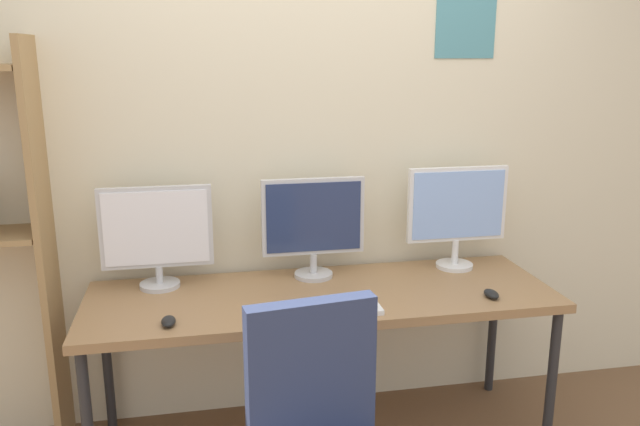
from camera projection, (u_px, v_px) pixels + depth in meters
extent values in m
cube|color=beige|center=(305.00, 152.00, 3.08)|extent=(4.45, 0.10, 2.60)
cube|color=teal|center=(467.00, 10.00, 3.01)|extent=(0.30, 0.01, 0.44)
cube|color=#936D47|center=(322.00, 297.00, 2.82)|extent=(2.05, 0.68, 0.04)
cylinder|color=#262628|center=(551.00, 383.00, 2.82)|extent=(0.04, 0.04, 0.70)
cylinder|color=#262628|center=(107.00, 363.00, 3.01)|extent=(0.04, 0.04, 0.70)
cylinder|color=#262628|center=(493.00, 329.00, 3.37)|extent=(0.04, 0.04, 0.70)
cube|color=#9E7A4C|center=(47.00, 254.00, 2.78)|extent=(0.03, 0.28, 1.84)
cube|color=navy|center=(311.00, 369.00, 2.12)|extent=(0.45, 0.13, 0.48)
cylinder|color=silver|center=(160.00, 285.00, 2.89)|extent=(0.18, 0.18, 0.02)
cylinder|color=silver|center=(159.00, 275.00, 2.87)|extent=(0.03, 0.03, 0.08)
cube|color=silver|center=(156.00, 227.00, 2.82)|extent=(0.49, 0.03, 0.37)
cube|color=white|center=(156.00, 228.00, 2.81)|extent=(0.45, 0.01, 0.33)
cylinder|color=silver|center=(314.00, 275.00, 3.02)|extent=(0.18, 0.18, 0.02)
cylinder|color=silver|center=(313.00, 263.00, 3.00)|extent=(0.03, 0.03, 0.09)
cube|color=silver|center=(313.00, 216.00, 2.95)|extent=(0.48, 0.03, 0.36)
cube|color=navy|center=(314.00, 217.00, 2.94)|extent=(0.44, 0.01, 0.32)
cylinder|color=silver|center=(454.00, 265.00, 3.15)|extent=(0.18, 0.18, 0.02)
cylinder|color=silver|center=(455.00, 252.00, 3.13)|extent=(0.03, 0.03, 0.12)
cube|color=silver|center=(457.00, 204.00, 3.08)|extent=(0.49, 0.03, 0.36)
cube|color=#8CB2F2|center=(459.00, 205.00, 3.06)|extent=(0.45, 0.01, 0.33)
cube|color=silver|center=(333.00, 311.00, 2.60)|extent=(0.40, 0.13, 0.02)
ellipsoid|color=black|center=(491.00, 294.00, 2.76)|extent=(0.06, 0.10, 0.03)
ellipsoid|color=black|center=(168.00, 321.00, 2.48)|extent=(0.06, 0.10, 0.03)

